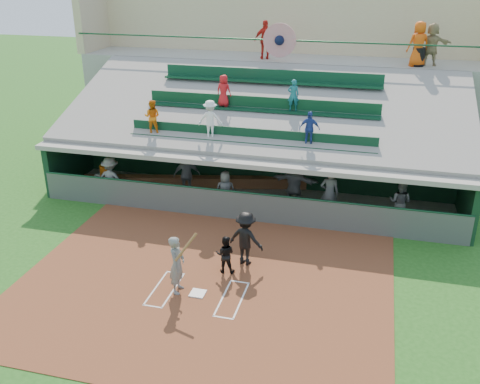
% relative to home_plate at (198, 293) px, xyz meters
% --- Properties ---
extents(ground, '(100.00, 100.00, 0.00)m').
position_rel_home_plate_xyz_m(ground, '(0.00, 0.00, -0.04)').
color(ground, '#1F5317').
rests_on(ground, ground).
extents(dirt_slab, '(11.00, 9.00, 0.02)m').
position_rel_home_plate_xyz_m(dirt_slab, '(0.00, 0.50, -0.03)').
color(dirt_slab, brown).
rests_on(dirt_slab, ground).
extents(home_plate, '(0.43, 0.43, 0.03)m').
position_rel_home_plate_xyz_m(home_plate, '(0.00, 0.00, 0.00)').
color(home_plate, silver).
rests_on(home_plate, dirt_slab).
extents(batters_box_chalk, '(2.65, 1.85, 0.01)m').
position_rel_home_plate_xyz_m(batters_box_chalk, '(0.00, 0.00, -0.01)').
color(batters_box_chalk, silver).
rests_on(batters_box_chalk, dirt_slab).
extents(dugout_floor, '(16.00, 3.50, 0.04)m').
position_rel_home_plate_xyz_m(dugout_floor, '(0.00, 6.75, -0.02)').
color(dugout_floor, gray).
rests_on(dugout_floor, ground).
extents(concourse_slab, '(20.00, 3.00, 4.60)m').
position_rel_home_plate_xyz_m(concourse_slab, '(0.00, 13.50, 2.26)').
color(concourse_slab, gray).
rests_on(concourse_slab, ground).
extents(grandstand, '(20.40, 10.40, 7.80)m').
position_rel_home_plate_xyz_m(grandstand, '(-0.01, 10.51, 2.23)').
color(grandstand, '#525852').
rests_on(grandstand, ground).
extents(batter_at_plate, '(0.85, 0.75, 1.95)m').
position_rel_home_plate_xyz_m(batter_at_plate, '(-0.60, 0.01, 0.87)').
color(batter_at_plate, '#5F625D').
rests_on(batter_at_plate, dirt_slab).
extents(catcher, '(0.64, 0.52, 1.22)m').
position_rel_home_plate_xyz_m(catcher, '(0.44, 1.37, 0.59)').
color(catcher, black).
rests_on(catcher, dirt_slab).
extents(home_umpire, '(1.26, 0.89, 1.77)m').
position_rel_home_plate_xyz_m(home_umpire, '(0.93, 2.02, 0.87)').
color(home_umpire, black).
rests_on(home_umpire, dirt_slab).
extents(dugout_bench, '(14.38, 3.73, 0.44)m').
position_rel_home_plate_xyz_m(dugout_bench, '(-0.15, 8.11, 0.22)').
color(dugout_bench, brown).
rests_on(dugout_bench, dugout_floor).
extents(white_table, '(0.89, 0.77, 0.65)m').
position_rel_home_plate_xyz_m(white_table, '(-6.14, 6.33, 0.33)').
color(white_table, white).
rests_on(white_table, dugout_floor).
extents(water_cooler, '(0.42, 0.42, 0.42)m').
position_rel_home_plate_xyz_m(water_cooler, '(-6.13, 6.28, 0.87)').
color(water_cooler, '#E3600D').
rests_on(water_cooler, white_table).
extents(dugout_player_a, '(1.20, 0.72, 1.82)m').
position_rel_home_plate_xyz_m(dugout_player_a, '(-5.38, 5.35, 0.92)').
color(dugout_player_a, '#585B56').
rests_on(dugout_player_a, dugout_floor).
extents(dugout_player_b, '(1.15, 0.82, 1.82)m').
position_rel_home_plate_xyz_m(dugout_player_b, '(-2.63, 6.54, 0.91)').
color(dugout_player_b, '#62645F').
rests_on(dugout_player_b, dugout_floor).
extents(dugout_player_c, '(0.86, 0.66, 1.57)m').
position_rel_home_plate_xyz_m(dugout_player_c, '(-0.77, 5.64, 0.79)').
color(dugout_player_c, '#545651').
rests_on(dugout_player_c, dugout_floor).
extents(dugout_player_d, '(1.85, 0.77, 1.94)m').
position_rel_home_plate_xyz_m(dugout_player_d, '(1.71, 6.66, 0.97)').
color(dugout_player_d, '#60635E').
rests_on(dugout_player_d, dugout_floor).
extents(dugout_player_e, '(0.73, 0.51, 1.88)m').
position_rel_home_plate_xyz_m(dugout_player_e, '(3.11, 6.04, 0.95)').
color(dugout_player_e, '#575954').
rests_on(dugout_player_e, dugout_floor).
extents(dugout_player_f, '(0.97, 0.86, 1.66)m').
position_rel_home_plate_xyz_m(dugout_player_f, '(5.65, 6.14, 0.84)').
color(dugout_player_f, '#575954').
rests_on(dugout_player_f, dugout_floor).
extents(trash_bin, '(0.54, 0.54, 0.81)m').
position_rel_home_plate_xyz_m(trash_bin, '(6.06, 12.68, 4.97)').
color(trash_bin, black).
rests_on(trash_bin, concourse_slab).
extents(concourse_staff_a, '(1.12, 0.74, 1.77)m').
position_rel_home_plate_xyz_m(concourse_staff_a, '(-0.82, 12.83, 5.45)').
color(concourse_staff_a, red).
rests_on(concourse_staff_a, concourse_slab).
extents(concourse_staff_b, '(1.09, 0.92, 1.91)m').
position_rel_home_plate_xyz_m(concourse_staff_b, '(5.98, 12.63, 5.52)').
color(concourse_staff_b, '#E6530D').
rests_on(concourse_staff_b, concourse_slab).
extents(concourse_staff_c, '(1.73, 0.63, 1.83)m').
position_rel_home_plate_xyz_m(concourse_staff_c, '(6.55, 12.98, 5.48)').
color(concourse_staff_c, tan).
rests_on(concourse_staff_c, concourse_slab).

